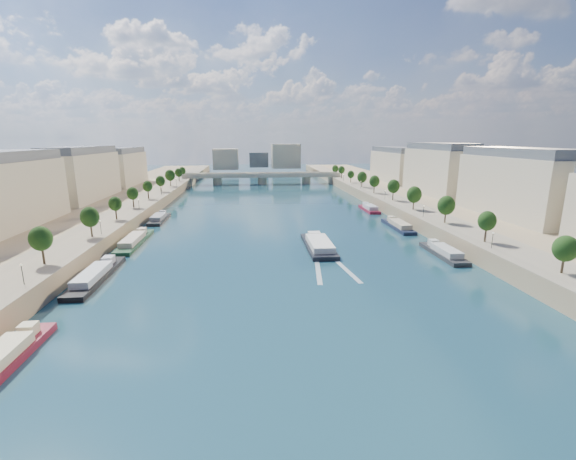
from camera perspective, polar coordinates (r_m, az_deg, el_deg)
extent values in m
plane|color=#0D2F39|center=(148.09, -2.11, 0.77)|extent=(700.00, 700.00, 0.00)
cube|color=#9E8460|center=(160.33, -28.75, 0.99)|extent=(44.00, 520.00, 5.00)
cube|color=#9E8460|center=(167.95, 23.23, 2.07)|extent=(44.00, 520.00, 5.00)
cube|color=gray|center=(154.55, -23.74, 2.07)|extent=(14.00, 520.00, 0.10)
cube|color=gray|center=(160.83, 18.62, 2.92)|extent=(14.00, 520.00, 0.10)
cylinder|color=#382B1E|center=(101.17, -32.67, -3.42)|extent=(0.50, 0.50, 3.82)
ellipsoid|color=black|center=(100.32, -32.93, -1.45)|extent=(4.80, 4.80, 5.52)
cylinder|color=#382B1E|center=(122.26, -27.71, -0.21)|extent=(0.50, 0.50, 3.82)
ellipsoid|color=black|center=(121.56, -27.90, 1.43)|extent=(4.80, 4.80, 5.52)
cylinder|color=#382B1E|center=(144.27, -24.24, 2.04)|extent=(0.50, 0.50, 3.82)
ellipsoid|color=black|center=(143.67, -24.38, 3.44)|extent=(4.80, 4.80, 5.52)
cylinder|color=#382B1E|center=(166.82, -21.70, 3.68)|extent=(0.50, 0.50, 3.82)
ellipsoid|color=black|center=(166.31, -21.80, 4.90)|extent=(4.80, 4.80, 5.52)
cylinder|color=#382B1E|center=(189.74, -19.76, 4.92)|extent=(0.50, 0.50, 3.82)
ellipsoid|color=black|center=(189.28, -19.84, 6.00)|extent=(4.80, 4.80, 5.52)
cylinder|color=#382B1E|center=(212.89, -18.23, 5.89)|extent=(0.50, 0.50, 3.82)
ellipsoid|color=black|center=(212.48, -18.30, 6.85)|extent=(4.80, 4.80, 5.52)
cylinder|color=#382B1E|center=(236.21, -17.00, 6.67)|extent=(0.50, 0.50, 3.82)
ellipsoid|color=black|center=(235.84, -17.06, 7.54)|extent=(4.80, 4.80, 5.52)
cylinder|color=#382B1E|center=(259.65, -15.99, 7.31)|extent=(0.50, 0.50, 3.82)
ellipsoid|color=black|center=(259.32, -16.04, 8.09)|extent=(4.80, 4.80, 5.52)
cylinder|color=#382B1E|center=(283.19, -15.14, 7.83)|extent=(0.50, 0.50, 3.82)
ellipsoid|color=black|center=(282.89, -15.19, 8.56)|extent=(4.80, 4.80, 5.52)
cylinder|color=#382B1E|center=(98.20, 35.25, -4.23)|extent=(0.50, 0.50, 3.82)
ellipsoid|color=black|center=(97.32, 35.54, -2.21)|extent=(4.80, 4.80, 5.52)
cylinder|color=#382B1E|center=(116.57, 27.70, -0.82)|extent=(0.50, 0.50, 3.82)
ellipsoid|color=black|center=(115.83, 27.89, 0.91)|extent=(4.80, 4.80, 5.52)
cylinder|color=#382B1E|center=(136.70, 22.29, 1.64)|extent=(0.50, 0.50, 3.82)
ellipsoid|color=black|center=(136.07, 22.43, 3.12)|extent=(4.80, 4.80, 5.52)
cylinder|color=#382B1E|center=(157.91, 18.30, 3.45)|extent=(0.50, 0.50, 3.82)
ellipsoid|color=black|center=(157.36, 18.39, 4.73)|extent=(4.80, 4.80, 5.52)
cylinder|color=#382B1E|center=(179.82, 15.25, 4.81)|extent=(0.50, 0.50, 3.82)
ellipsoid|color=black|center=(179.34, 15.32, 5.94)|extent=(4.80, 4.80, 5.52)
cylinder|color=#382B1E|center=(202.21, 12.87, 5.86)|extent=(0.50, 0.50, 3.82)
ellipsoid|color=black|center=(201.79, 12.92, 6.87)|extent=(4.80, 4.80, 5.52)
cylinder|color=#382B1E|center=(224.93, 10.95, 6.70)|extent=(0.50, 0.50, 3.82)
ellipsoid|color=black|center=(224.55, 11.00, 7.61)|extent=(4.80, 4.80, 5.52)
cylinder|color=#382B1E|center=(247.89, 9.39, 7.37)|extent=(0.50, 0.50, 3.82)
ellipsoid|color=black|center=(247.55, 9.42, 8.20)|extent=(4.80, 4.80, 5.52)
cylinder|color=#382B1E|center=(271.04, 8.09, 7.93)|extent=(0.50, 0.50, 3.82)
ellipsoid|color=black|center=(270.72, 8.11, 8.68)|extent=(4.80, 4.80, 5.52)
cylinder|color=#382B1E|center=(294.32, 6.99, 8.39)|extent=(0.50, 0.50, 3.82)
ellipsoid|color=black|center=(294.02, 7.01, 9.09)|extent=(4.80, 4.80, 5.52)
cylinder|color=black|center=(89.89, -34.64, -5.54)|extent=(0.14, 0.14, 4.00)
sphere|color=#FFE5B2|center=(89.32, -34.82, -4.26)|extent=(0.36, 0.36, 0.36)
cylinder|color=black|center=(124.96, -25.99, 0.28)|extent=(0.14, 0.14, 4.00)
sphere|color=#FFE5B2|center=(124.55, -26.09, 1.22)|extent=(0.36, 0.36, 0.36)
cylinder|color=black|center=(162.33, -21.23, 3.50)|extent=(0.14, 0.14, 4.00)
sphere|color=#FFE5B2|center=(162.01, -21.29, 4.23)|extent=(0.36, 0.36, 0.36)
cylinder|color=black|center=(200.71, -18.25, 5.49)|extent=(0.14, 0.14, 4.00)
sphere|color=#FFE5B2|center=(200.46, -18.30, 6.09)|extent=(0.36, 0.36, 0.36)
cylinder|color=black|center=(239.63, -16.23, 6.83)|extent=(0.14, 0.14, 4.00)
sphere|color=#FFE5B2|center=(239.41, -16.26, 7.33)|extent=(0.36, 0.36, 0.36)
cylinder|color=black|center=(111.15, 28.01, -1.44)|extent=(0.14, 0.14, 4.00)
sphere|color=#FFE5B2|center=(110.69, 28.13, -0.39)|extent=(0.36, 0.36, 0.36)
cylinder|color=black|center=(145.23, 19.43, 2.57)|extent=(0.14, 0.14, 4.00)
sphere|color=#FFE5B2|center=(144.87, 19.50, 3.38)|extent=(0.36, 0.36, 0.36)
cylinder|color=black|center=(181.73, 14.18, 4.99)|extent=(0.14, 0.14, 4.00)
sphere|color=#FFE5B2|center=(181.45, 14.22, 5.64)|extent=(0.36, 0.36, 0.36)
cylinder|color=black|center=(219.46, 10.69, 6.57)|extent=(0.14, 0.14, 4.00)
sphere|color=#FFE5B2|center=(219.22, 10.72, 7.11)|extent=(0.36, 0.36, 0.36)
cylinder|color=black|center=(257.87, 8.22, 7.66)|extent=(0.14, 0.14, 4.00)
sphere|color=#FFE5B2|center=(257.67, 8.24, 8.13)|extent=(0.36, 0.36, 0.36)
cube|color=#BDAD91|center=(149.37, -36.38, 4.10)|extent=(16.00, 52.00, 20.00)
cube|color=#BDAD91|center=(201.07, -28.11, 6.90)|extent=(16.00, 52.00, 20.00)
cube|color=#474C54|center=(200.39, -28.48, 10.19)|extent=(14.72, 50.44, 3.20)
cube|color=#BDAD91|center=(255.49, -23.24, 8.47)|extent=(16.00, 52.00, 20.00)
cube|color=#474C54|center=(254.95, -23.48, 11.06)|extent=(14.72, 50.44, 3.20)
cube|color=#BDAD91|center=(158.95, 30.70, 5.26)|extent=(16.00, 52.00, 20.00)
cube|color=#474C54|center=(158.08, 31.21, 9.41)|extent=(14.72, 50.44, 3.20)
cube|color=#BDAD91|center=(208.29, 21.35, 7.74)|extent=(16.00, 52.00, 20.00)
cube|color=#474C54|center=(207.63, 21.63, 10.92)|extent=(14.72, 50.44, 3.20)
cube|color=#BDAD91|center=(261.21, 15.63, 9.15)|extent=(16.00, 52.00, 20.00)
cube|color=#474C54|center=(260.68, 15.79, 11.69)|extent=(14.72, 50.44, 3.20)
cube|color=#BDAD91|center=(355.32, -9.19, 10.33)|extent=(22.00, 18.00, 18.00)
cube|color=#BDAD91|center=(366.12, -0.33, 10.90)|extent=(26.00, 20.00, 22.00)
cube|color=#474C54|center=(379.85, -4.36, 10.35)|extent=(18.00, 16.00, 14.00)
cube|color=#C1B79E|center=(279.97, -3.84, 8.06)|extent=(112.00, 11.00, 2.20)
cube|color=#C1B79E|center=(274.85, -3.81, 8.27)|extent=(112.00, 0.80, 0.90)
cube|color=#C1B79E|center=(284.81, -3.88, 8.45)|extent=(112.00, 0.80, 0.90)
cylinder|color=#C1B79E|center=(281.17, -10.41, 7.13)|extent=(6.40, 6.40, 5.00)
cylinder|color=#C1B79E|center=(280.34, -3.83, 7.31)|extent=(6.40, 6.40, 5.00)
cylinder|color=#C1B79E|center=(283.14, 2.71, 7.38)|extent=(6.40, 6.40, 5.00)
cube|color=#C1B79E|center=(283.53, -14.47, 6.98)|extent=(6.00, 12.00, 5.00)
cube|color=#C1B79E|center=(286.70, 6.70, 7.38)|extent=(6.00, 12.00, 5.00)
cube|color=black|center=(117.33, 4.52, -2.51)|extent=(7.68, 26.44, 1.89)
cube|color=white|center=(114.84, 4.72, -1.94)|extent=(6.28, 17.19, 1.70)
cube|color=white|center=(124.38, 3.90, -0.69)|extent=(3.79, 3.19, 1.80)
cube|color=silver|center=(100.91, 4.41, -5.39)|extent=(4.50, 25.94, 0.04)
cube|color=silver|center=(102.19, 7.96, -5.24)|extent=(4.22, 25.96, 0.04)
cube|color=maroon|center=(74.01, -36.07, -15.18)|extent=(5.00, 19.71, 1.80)
cube|color=beige|center=(72.10, -36.90, -14.53)|extent=(4.10, 10.84, 1.60)
cube|color=beige|center=(77.82, -34.07, -12.06)|extent=(2.50, 2.36, 1.80)
cube|color=black|center=(102.54, -26.48, -6.35)|extent=(5.00, 27.59, 1.80)
cube|color=silver|center=(100.07, -27.02, -5.85)|extent=(4.10, 15.17, 1.60)
cube|color=silver|center=(109.37, -25.08, -4.02)|extent=(2.50, 3.31, 1.80)
cube|color=#1C4629|center=(131.28, -21.71, -1.73)|extent=(5.00, 28.57, 1.80)
cube|color=beige|center=(128.75, -22.05, -1.27)|extent=(4.10, 15.72, 1.60)
cube|color=beige|center=(138.86, -20.83, -0.09)|extent=(2.50, 3.43, 1.80)
cube|color=#232325|center=(163.60, -18.50, 1.40)|extent=(5.00, 21.23, 1.80)
cube|color=gray|center=(161.65, -18.67, 1.87)|extent=(4.10, 11.68, 1.60)
cube|color=gray|center=(169.35, -18.08, 2.45)|extent=(2.50, 2.55, 1.80)
cube|color=#2B2B2D|center=(118.18, 21.98, -3.38)|extent=(5.00, 21.01, 1.80)
cube|color=beige|center=(116.30, 22.43, -2.82)|extent=(4.10, 11.55, 1.60)
cube|color=beige|center=(123.09, 20.73, -1.75)|extent=(2.50, 2.52, 1.80)
cube|color=#181F34|center=(148.41, 15.96, 0.39)|extent=(5.00, 23.31, 1.80)
cube|color=#C5B494|center=(146.36, 16.26, 0.88)|extent=(4.10, 12.82, 1.60)
cube|color=#C5B494|center=(154.40, 15.07, 1.63)|extent=(2.50, 2.80, 1.80)
cube|color=maroon|center=(180.90, 11.93, 2.92)|extent=(5.00, 18.64, 1.80)
cube|color=silver|center=(179.21, 12.10, 3.36)|extent=(4.10, 10.25, 1.60)
cube|color=silver|center=(185.85, 11.45, 3.78)|extent=(2.50, 2.24, 1.80)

